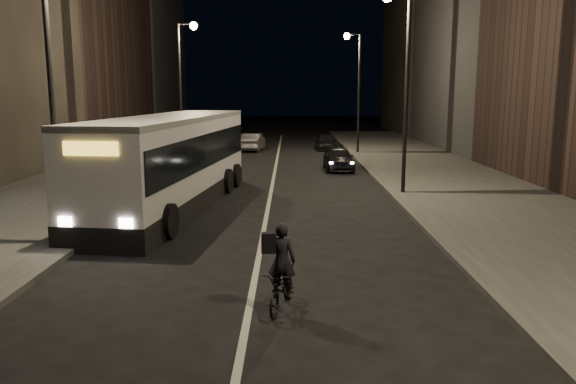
{
  "coord_description": "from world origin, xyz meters",
  "views": [
    {
      "loc": [
        0.82,
        -11.31,
        4.32
      ],
      "look_at": [
        0.77,
        4.48,
        1.5
      ],
      "focal_mm": 35.0,
      "sensor_mm": 36.0,
      "label": 1
    }
  ],
  "objects_px": {
    "streetlight_right_mid": "(401,66)",
    "car_near": "(338,158)",
    "streetlight_right_far": "(355,76)",
    "streetlight_left_near": "(59,52)",
    "city_bus": "(172,158)",
    "streetlight_left_far": "(184,74)",
    "car_mid": "(253,142)",
    "car_far": "(326,142)",
    "cyclist_on_bicycle": "(282,281)"
  },
  "relations": [
    {
      "from": "streetlight_right_mid",
      "to": "streetlight_right_far",
      "type": "bearing_deg",
      "value": 90.0
    },
    {
      "from": "streetlight_left_near",
      "to": "streetlight_right_far",
      "type": "bearing_deg",
      "value": 66.04
    },
    {
      "from": "streetlight_right_mid",
      "to": "city_bus",
      "type": "bearing_deg",
      "value": -164.71
    },
    {
      "from": "streetlight_right_mid",
      "to": "streetlight_left_near",
      "type": "bearing_deg",
      "value": -143.12
    },
    {
      "from": "streetlight_right_mid",
      "to": "cyclist_on_bicycle",
      "type": "height_order",
      "value": "streetlight_right_mid"
    },
    {
      "from": "city_bus",
      "to": "car_far",
      "type": "bearing_deg",
      "value": 78.38
    },
    {
      "from": "streetlight_left_far",
      "to": "car_near",
      "type": "height_order",
      "value": "streetlight_left_far"
    },
    {
      "from": "streetlight_right_far",
      "to": "streetlight_left_near",
      "type": "distance_m",
      "value": 26.26
    },
    {
      "from": "cyclist_on_bicycle",
      "to": "city_bus",
      "type": "bearing_deg",
      "value": 126.39
    },
    {
      "from": "streetlight_left_near",
      "to": "car_near",
      "type": "xyz_separation_m",
      "value": [
        8.88,
        15.92,
        -4.71
      ]
    },
    {
      "from": "streetlight_right_mid",
      "to": "car_near",
      "type": "distance_m",
      "value": 9.39
    },
    {
      "from": "streetlight_left_near",
      "to": "car_mid",
      "type": "relative_size",
      "value": 2.07
    },
    {
      "from": "car_near",
      "to": "car_mid",
      "type": "relative_size",
      "value": 0.98
    },
    {
      "from": "streetlight_right_far",
      "to": "streetlight_left_far",
      "type": "xyz_separation_m",
      "value": [
        -10.66,
        -6.0,
        0.0
      ]
    },
    {
      "from": "streetlight_right_mid",
      "to": "streetlight_left_far",
      "type": "distance_m",
      "value": 14.62
    },
    {
      "from": "streetlight_right_mid",
      "to": "car_far",
      "type": "relative_size",
      "value": 2.11
    },
    {
      "from": "streetlight_left_far",
      "to": "car_near",
      "type": "distance_m",
      "value": 10.27
    },
    {
      "from": "streetlight_left_far",
      "to": "city_bus",
      "type": "height_order",
      "value": "streetlight_left_far"
    },
    {
      "from": "streetlight_right_far",
      "to": "city_bus",
      "type": "relative_size",
      "value": 0.63
    },
    {
      "from": "streetlight_left_near",
      "to": "car_far",
      "type": "xyz_separation_m",
      "value": [
        8.93,
        27.21,
        -4.8
      ]
    },
    {
      "from": "streetlight_left_near",
      "to": "streetlight_right_mid",
      "type": "bearing_deg",
      "value": 36.88
    },
    {
      "from": "streetlight_left_near",
      "to": "car_mid",
      "type": "xyz_separation_m",
      "value": [
        3.4,
        26.39,
        -4.72
      ]
    },
    {
      "from": "cyclist_on_bicycle",
      "to": "car_far",
      "type": "bearing_deg",
      "value": 98.41
    },
    {
      "from": "streetlight_right_mid",
      "to": "car_near",
      "type": "xyz_separation_m",
      "value": [
        -1.78,
        7.92,
        -4.71
      ]
    },
    {
      "from": "streetlight_right_mid",
      "to": "car_far",
      "type": "bearing_deg",
      "value": 95.15
    },
    {
      "from": "streetlight_left_near",
      "to": "streetlight_left_far",
      "type": "bearing_deg",
      "value": 90.0
    },
    {
      "from": "streetlight_left_near",
      "to": "city_bus",
      "type": "xyz_separation_m",
      "value": [
        1.73,
        5.56,
        -3.49
      ]
    },
    {
      "from": "streetlight_left_near",
      "to": "car_near",
      "type": "height_order",
      "value": "streetlight_left_near"
    },
    {
      "from": "car_near",
      "to": "city_bus",
      "type": "bearing_deg",
      "value": -126.02
    },
    {
      "from": "streetlight_right_far",
      "to": "car_mid",
      "type": "bearing_deg",
      "value": 161.77
    },
    {
      "from": "cyclist_on_bicycle",
      "to": "car_far",
      "type": "relative_size",
      "value": 0.48
    },
    {
      "from": "streetlight_left_near",
      "to": "cyclist_on_bicycle",
      "type": "bearing_deg",
      "value": -37.69
    },
    {
      "from": "car_mid",
      "to": "car_far",
      "type": "bearing_deg",
      "value": -165.62
    },
    {
      "from": "streetlight_right_mid",
      "to": "car_near",
      "type": "bearing_deg",
      "value": 102.68
    },
    {
      "from": "streetlight_right_far",
      "to": "streetlight_left_near",
      "type": "xyz_separation_m",
      "value": [
        -10.66,
        -24.0,
        0.0
      ]
    },
    {
      "from": "streetlight_left_far",
      "to": "car_mid",
      "type": "relative_size",
      "value": 2.07
    },
    {
      "from": "streetlight_right_far",
      "to": "car_near",
      "type": "relative_size",
      "value": 2.12
    },
    {
      "from": "streetlight_right_mid",
      "to": "streetlight_left_far",
      "type": "xyz_separation_m",
      "value": [
        -10.66,
        10.0,
        0.0
      ]
    },
    {
      "from": "city_bus",
      "to": "cyclist_on_bicycle",
      "type": "relative_size",
      "value": 7.03
    },
    {
      "from": "streetlight_right_mid",
      "to": "car_near",
      "type": "height_order",
      "value": "streetlight_right_mid"
    },
    {
      "from": "streetlight_left_far",
      "to": "cyclist_on_bicycle",
      "type": "height_order",
      "value": "streetlight_left_far"
    },
    {
      "from": "streetlight_right_mid",
      "to": "city_bus",
      "type": "distance_m",
      "value": 9.9
    },
    {
      "from": "streetlight_right_mid",
      "to": "car_mid",
      "type": "distance_m",
      "value": 20.33
    },
    {
      "from": "streetlight_left_near",
      "to": "car_near",
      "type": "distance_m",
      "value": 18.83
    },
    {
      "from": "streetlight_left_near",
      "to": "city_bus",
      "type": "relative_size",
      "value": 0.63
    },
    {
      "from": "streetlight_right_mid",
      "to": "city_bus",
      "type": "height_order",
      "value": "streetlight_right_mid"
    },
    {
      "from": "streetlight_left_far",
      "to": "car_far",
      "type": "relative_size",
      "value": 2.11
    },
    {
      "from": "streetlight_right_far",
      "to": "streetlight_left_far",
      "type": "bearing_deg",
      "value": -150.64
    },
    {
      "from": "car_near",
      "to": "streetlight_right_mid",
      "type": "bearing_deg",
      "value": -78.73
    },
    {
      "from": "streetlight_left_far",
      "to": "car_mid",
      "type": "bearing_deg",
      "value": 67.94
    }
  ]
}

